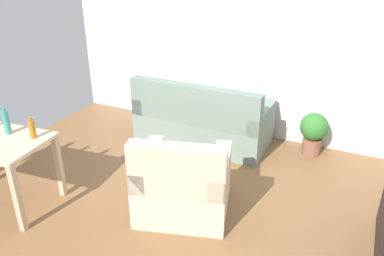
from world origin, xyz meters
name	(u,v)px	position (x,y,z in m)	size (l,w,h in m)	color
ground_plane	(163,210)	(0.00, 0.00, -0.01)	(5.20, 4.40, 0.02)	brown
wall_rear	(238,39)	(0.00, 2.20, 1.35)	(5.20, 0.10, 2.70)	silver
couch	(202,122)	(-0.26, 1.59, 0.31)	(1.80, 0.84, 0.92)	slate
potted_plant	(314,131)	(1.18, 1.90, 0.33)	(0.36, 0.36, 0.57)	brown
armchair	(183,185)	(0.21, 0.06, 0.32)	(1.10, 1.06, 0.92)	beige
bottle_tall	(6,122)	(-1.54, -0.44, 0.89)	(0.07, 0.07, 0.29)	teal
bottle_amber	(32,129)	(-1.23, -0.41, 0.86)	(0.06, 0.06, 0.23)	#9E6019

